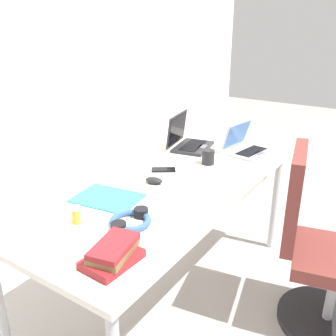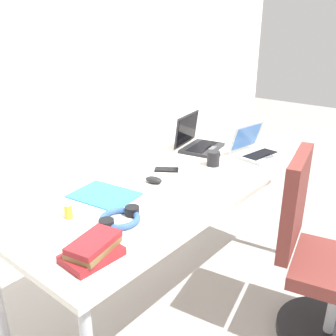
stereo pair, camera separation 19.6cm
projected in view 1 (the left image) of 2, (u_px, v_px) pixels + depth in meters
ground_plane at (168, 293)px, 2.27m from camera, size 12.00×12.00×0.00m
wall_back at (23, 62)px, 2.35m from camera, size 6.00×0.13×2.60m
desk at (168, 192)px, 2.01m from camera, size 1.80×0.80×0.74m
laptop_by_keyboard at (188, 141)px, 2.52m from camera, size 0.34×0.29×0.23m
laptop_back_left at (247, 147)px, 2.42m from camera, size 0.30×0.28×0.20m
computer_mouse at (154, 180)px, 1.97m from camera, size 0.07×0.10×0.03m
cell_phone at (164, 170)px, 2.14m from camera, size 0.13×0.15×0.01m
headphones at (130, 221)px, 1.58m from camera, size 0.21×0.18×0.04m
pill_bottle at (76, 215)px, 1.57m from camera, size 0.04×0.04×0.08m
book_stack at (113, 254)px, 1.32m from camera, size 0.23×0.16×0.08m
paper_folder_by_keyboard at (107, 198)px, 1.80m from camera, size 0.27×0.34×0.01m
coffee_mug at (208, 157)px, 2.23m from camera, size 0.11×0.08×0.09m
office_chair at (321, 259)px, 1.92m from camera, size 0.53×0.58×0.97m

